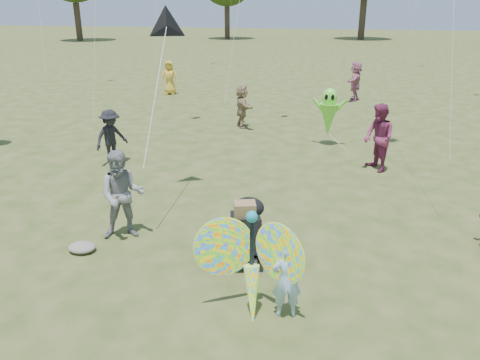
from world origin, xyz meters
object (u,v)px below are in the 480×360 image
(butterfly_kite, at_px, (252,264))
(alien_kite, at_px, (329,114))
(crowd_b, at_px, (111,137))
(adult_man, at_px, (122,195))
(crowd_d, at_px, (242,106))
(crowd_j, at_px, (355,81))
(child_girl, at_px, (287,280))
(jogging_stroller, at_px, (246,227))
(crowd_g, at_px, (170,78))
(crowd_e, at_px, (379,138))

(butterfly_kite, bearing_deg, alien_kite, 86.79)
(crowd_b, bearing_deg, adult_man, -121.71)
(crowd_b, distance_m, crowd_d, 5.28)
(adult_man, height_order, crowd_j, crowd_j)
(child_girl, xyz_separation_m, alien_kite, (0.01, 8.55, 0.42))
(crowd_j, bearing_deg, alien_kite, 2.01)
(jogging_stroller, bearing_deg, adult_man, 155.36)
(crowd_b, height_order, crowd_g, crowd_g)
(crowd_e, xyz_separation_m, alien_kite, (-1.38, 2.02, 0.11))
(jogging_stroller, bearing_deg, crowd_d, 86.78)
(crowd_d, xyz_separation_m, butterfly_kite, (2.55, -10.19, 0.02))
(jogging_stroller, bearing_deg, crowd_b, 121.08)
(crowd_d, relative_size, crowd_j, 0.87)
(child_girl, bearing_deg, adult_man, -42.39)
(child_girl, distance_m, crowd_e, 6.69)
(child_girl, relative_size, alien_kite, 0.64)
(crowd_b, relative_size, crowd_d, 0.99)
(adult_man, height_order, crowd_e, crowd_e)
(child_girl, distance_m, crowd_d, 10.59)
(crowd_b, height_order, jogging_stroller, crowd_b)
(child_girl, bearing_deg, butterfly_kite, -10.69)
(crowd_g, distance_m, butterfly_kite, 17.23)
(child_girl, relative_size, crowd_b, 0.76)
(alien_kite, bearing_deg, crowd_e, -55.67)
(alien_kite, bearing_deg, crowd_j, 84.58)
(crowd_b, bearing_deg, crowd_e, -53.57)
(crowd_b, xyz_separation_m, jogging_stroller, (4.63, -4.16, -0.12))
(child_girl, distance_m, crowd_g, 17.40)
(crowd_g, bearing_deg, crowd_j, -7.98)
(crowd_d, bearing_deg, child_girl, 169.51)
(crowd_g, height_order, crowd_j, crowd_j)
(crowd_j, relative_size, alien_kite, 0.98)
(crowd_b, relative_size, crowd_g, 0.94)
(crowd_d, relative_size, crowd_e, 0.85)
(crowd_d, height_order, jogging_stroller, crowd_d)
(adult_man, xyz_separation_m, crowd_e, (4.59, 4.91, 0.04))
(child_girl, xyz_separation_m, butterfly_kite, (-0.47, -0.04, 0.21))
(crowd_d, xyz_separation_m, crowd_j, (3.75, 5.93, 0.11))
(crowd_d, height_order, alien_kite, alien_kite)
(crowd_b, bearing_deg, child_girl, -107.30)
(crowd_d, distance_m, crowd_e, 5.70)
(crowd_g, xyz_separation_m, crowd_j, (8.54, 0.53, 0.07))
(crowd_d, bearing_deg, crowd_b, 125.11)
(adult_man, distance_m, crowd_d, 8.52)
(adult_man, bearing_deg, crowd_j, 52.53)
(crowd_b, xyz_separation_m, crowd_d, (2.46, 4.67, 0.01))
(crowd_d, relative_size, jogging_stroller, 1.32)
(butterfly_kite, bearing_deg, adult_man, 148.61)
(crowd_g, distance_m, crowd_j, 8.56)
(crowd_j, bearing_deg, butterfly_kite, 3.19)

